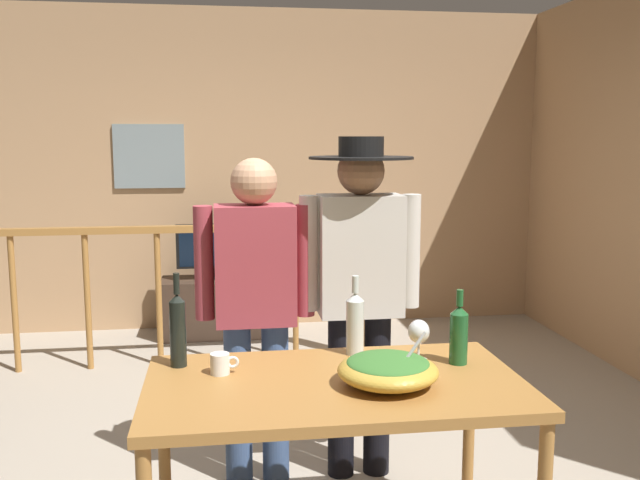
% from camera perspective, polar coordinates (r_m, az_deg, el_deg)
% --- Properties ---
extents(ground_plane, '(7.36, 7.36, 0.00)m').
position_cam_1_polar(ground_plane, '(3.76, -2.20, -17.98)').
color(ground_plane, '#9E9384').
extents(back_wall, '(5.09, 0.10, 2.75)m').
position_cam_1_polar(back_wall, '(6.20, -5.01, 5.66)').
color(back_wall, tan).
rests_on(back_wall, ground_plane).
extents(framed_picture, '(0.59, 0.03, 0.54)m').
position_cam_1_polar(framed_picture, '(6.15, -13.71, 6.63)').
color(framed_picture, gray).
extents(stair_railing, '(3.09, 0.10, 1.08)m').
position_cam_1_polar(stair_railing, '(5.19, -7.89, -2.81)').
color(stair_railing, '#9E6B33').
rests_on(stair_railing, ground_plane).
extents(tv_console, '(0.90, 0.40, 0.49)m').
position_cam_1_polar(tv_console, '(6.00, -8.46, -5.41)').
color(tv_console, '#38281E').
rests_on(tv_console, ground_plane).
extents(flat_screen_tv, '(0.63, 0.12, 0.46)m').
position_cam_1_polar(flat_screen_tv, '(5.87, -8.57, -0.57)').
color(flat_screen_tv, black).
rests_on(flat_screen_tv, tv_console).
extents(serving_table, '(1.40, 0.80, 0.78)m').
position_cam_1_polar(serving_table, '(2.67, 1.24, -12.87)').
color(serving_table, '#9E6B33').
rests_on(serving_table, ground_plane).
extents(salad_bowl, '(0.37, 0.37, 0.20)m').
position_cam_1_polar(salad_bowl, '(2.60, 5.54, -10.39)').
color(salad_bowl, gold).
rests_on(salad_bowl, serving_table).
extents(wine_glass, '(0.09, 0.09, 0.17)m').
position_cam_1_polar(wine_glass, '(2.86, 8.03, -7.49)').
color(wine_glass, silver).
rests_on(wine_glass, serving_table).
extents(wine_bottle_green, '(0.07, 0.07, 0.30)m').
position_cam_1_polar(wine_bottle_green, '(2.85, 11.21, -7.46)').
color(wine_bottle_green, '#1E5628').
rests_on(wine_bottle_green, serving_table).
extents(wine_bottle_dark, '(0.06, 0.06, 0.37)m').
position_cam_1_polar(wine_bottle_dark, '(2.82, -11.48, -7.06)').
color(wine_bottle_dark, black).
rests_on(wine_bottle_dark, serving_table).
extents(wine_bottle_clear, '(0.07, 0.07, 0.33)m').
position_cam_1_polar(wine_bottle_clear, '(2.92, 2.86, -6.68)').
color(wine_bottle_clear, silver).
rests_on(wine_bottle_clear, serving_table).
extents(mug_white, '(0.11, 0.07, 0.08)m').
position_cam_1_polar(mug_white, '(2.73, -8.07, -9.92)').
color(mug_white, white).
rests_on(mug_white, serving_table).
extents(person_standing_left, '(0.56, 0.22, 1.57)m').
position_cam_1_polar(person_standing_left, '(3.34, -5.27, -4.57)').
color(person_standing_left, '#3D5684').
rests_on(person_standing_left, ground_plane).
extents(person_standing_right, '(0.59, 0.49, 1.67)m').
position_cam_1_polar(person_standing_right, '(3.38, 3.27, -2.95)').
color(person_standing_right, black).
rests_on(person_standing_right, ground_plane).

